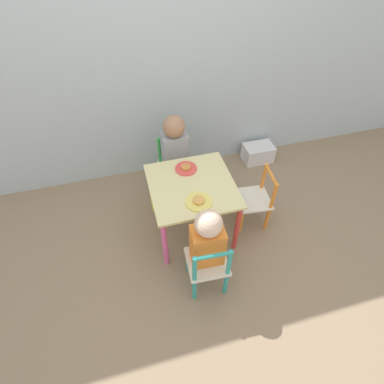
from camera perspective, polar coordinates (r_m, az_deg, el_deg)
The scene contains 11 objects.
ground_plane at distance 2.45m, azimuth 0.00°, elevation -6.76°, with size 6.00×6.00×0.00m, color #8C755B.
house_wall at distance 2.37m, azimuth -6.03°, elevation 29.95°, with size 6.00×0.06×2.60m.
kids_table at distance 2.13m, azimuth 0.00°, elevation -0.00°, with size 0.59×0.59×0.49m.
chair_teal at distance 1.98m, azimuth 3.04°, elevation -13.81°, with size 0.27×0.27×0.50m.
chair_green at distance 2.60m, azimuth -3.30°, elevation 4.94°, with size 0.27×0.27×0.50m.
chair_orange at distance 2.37m, azimuth 11.96°, elevation -1.43°, with size 0.28×0.28×0.50m.
child_front at distance 1.86m, azimuth 2.80°, elevation -9.43°, with size 0.21×0.22×0.71m.
child_back at distance 2.42m, azimuth -3.15°, elevation 7.89°, with size 0.21×0.22×0.76m.
plate_front at distance 1.96m, azimuth 1.29°, elevation -1.77°, with size 0.18×0.18×0.03m.
plate_back at distance 2.19m, azimuth -1.15°, elevation 4.57°, with size 0.16×0.16×0.03m.
storage_bin at distance 3.06m, azimuth 12.44°, elevation 7.26°, with size 0.28×0.19×0.17m.
Camera 1 is at (-0.38, -1.42, 1.96)m, focal length 28.00 mm.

